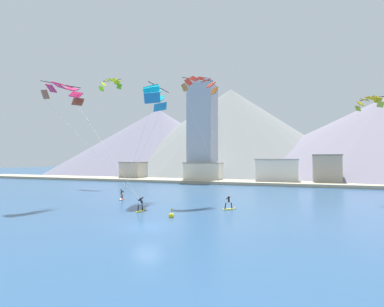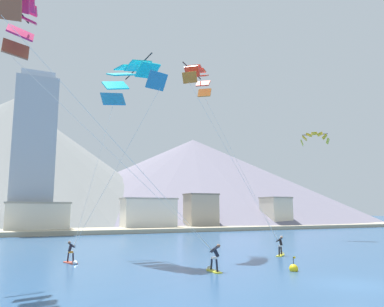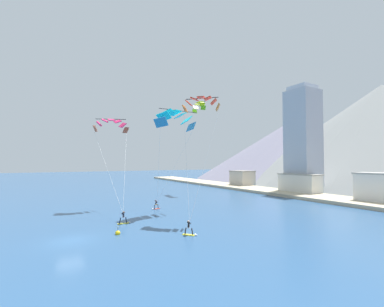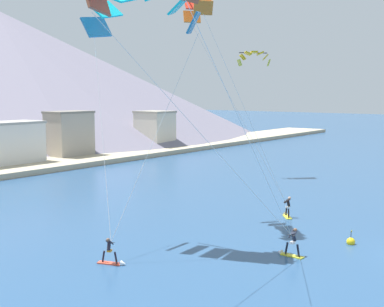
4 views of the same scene
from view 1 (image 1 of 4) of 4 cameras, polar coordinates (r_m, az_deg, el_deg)
The scene contains 18 objects.
ground_plane at distance 26.66m, azimuth -8.50°, elevation -13.70°, with size 400.00×400.00×0.00m, color navy.
kitesurfer_near_lead at distance 35.71m, azimuth 7.29°, elevation -9.70°, with size 1.59×1.43×1.74m.
kitesurfer_near_trail at distance 34.62m, azimuth -9.58°, elevation -9.90°, with size 0.69×1.76×1.76m.
kitesurfer_mid_center at distance 44.84m, azimuth -13.30°, elevation -8.04°, with size 0.95×1.77×1.65m.
parafoil_kite_near_lead at distance 42.81m, azimuth 1.52°, elevation 13.10°, with size 7.42×7.17×15.95m.
parafoil_kite_near_trail at distance 43.15m, azimuth -23.13°, elevation 10.76°, with size 13.41×6.15×14.44m.
parafoil_kite_mid_center at distance 44.66m, azimuth -7.15°, elevation 10.91°, with size 6.68×7.81×15.19m.
parafoil_kite_distant_high_outer at distance 48.82m, azimuth 30.70°, elevation 8.49°, with size 3.35×3.47×1.75m.
parafoil_kite_distant_low_drift at distance 70.64m, azimuth -15.29°, elevation 12.81°, with size 5.69×1.83×2.41m.
race_marker_buoy at distance 30.77m, azimuth -3.97°, elevation -11.74°, with size 0.56×0.56×1.02m.
shoreline_strip at distance 74.04m, azimuth 10.87°, elevation -5.44°, with size 180.00×10.00×0.70m, color tan.
shore_building_harbour_front at distance 80.09m, azimuth 2.13°, elevation -3.54°, with size 10.24×4.66×5.14m.
shore_building_promenade_mid at distance 89.58m, azimuth -11.09°, elevation -3.25°, with size 6.64×5.77×5.25m.
shore_building_quay_east at distance 75.75m, azimuth 15.88°, elevation -3.28°, with size 10.17×4.89×6.05m.
shore_building_old_town at distance 76.05m, azimuth 24.32°, elevation -2.82°, with size 6.37×4.27×7.08m.
highrise_tower at distance 83.81m, azimuth 2.02°, elevation 4.25°, with size 7.00×7.00×28.05m.
mountain_peak_central_summit at distance 138.02m, azimuth 7.38°, elevation 4.28°, with size 109.16×109.16×38.18m.
mountain_peak_east_shoulder at distance 144.77m, azimuth -6.45°, elevation 2.42°, with size 99.20×99.20×30.15m.
Camera 1 is at (12.71, -22.73, 5.74)m, focal length 28.00 mm.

